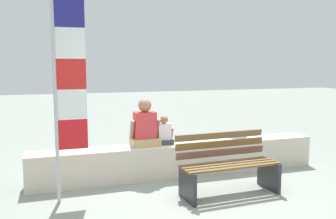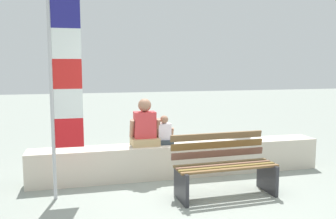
% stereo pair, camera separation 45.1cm
% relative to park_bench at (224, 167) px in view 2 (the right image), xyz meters
% --- Properties ---
extents(ground_plane, '(40.00, 40.00, 0.00)m').
position_rel_park_bench_xyz_m(ground_plane, '(-0.35, 0.09, -0.41)').
color(ground_plane, gray).
extents(seawall_ledge, '(5.05, 0.49, 0.55)m').
position_rel_park_bench_xyz_m(seawall_ledge, '(-0.35, 1.07, -0.13)').
color(seawall_ledge, beige).
rests_on(seawall_ledge, ground).
extents(park_bench, '(1.51, 0.66, 0.88)m').
position_rel_park_bench_xyz_m(park_bench, '(0.00, 0.00, 0.00)').
color(park_bench, brown).
rests_on(park_bench, ground).
extents(person_adult, '(0.52, 0.38, 0.79)m').
position_rel_park_bench_xyz_m(person_adult, '(-0.96, 1.12, 0.45)').
color(person_adult, tan).
rests_on(person_adult, seawall_ledge).
extents(person_child, '(0.32, 0.24, 0.49)m').
position_rel_park_bench_xyz_m(person_child, '(-0.63, 1.12, 0.34)').
color(person_child, '#323E46').
rests_on(person_child, seawall_ledge).
extents(flag_banner, '(0.44, 0.05, 3.22)m').
position_rel_park_bench_xyz_m(flag_banner, '(-2.25, 0.41, 1.45)').
color(flag_banner, '#B7B7BC').
rests_on(flag_banner, ground).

